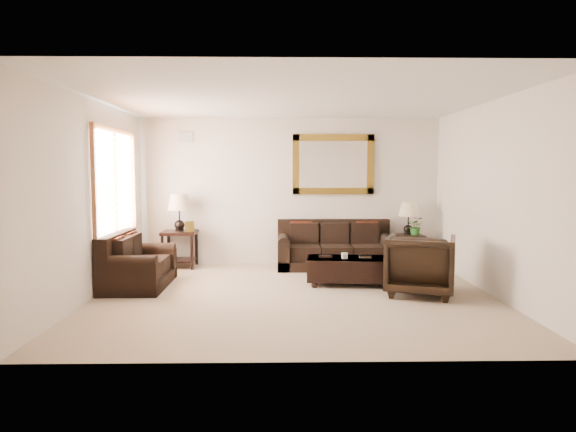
{
  "coord_description": "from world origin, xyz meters",
  "views": [
    {
      "loc": [
        -0.22,
        -7.01,
        1.72
      ],
      "look_at": [
        -0.07,
        0.6,
        1.06
      ],
      "focal_mm": 32.0,
      "sensor_mm": 36.0,
      "label": 1
    }
  ],
  "objects_px": {
    "end_table_right": "(408,225)",
    "coffee_table": "(347,268)",
    "sofa": "(335,250)",
    "armchair": "(421,262)",
    "end_table_left": "(180,220)",
    "loveseat": "(135,267)"
  },
  "relations": [
    {
      "from": "sofa",
      "to": "armchair",
      "type": "distance_m",
      "value": 2.29
    },
    {
      "from": "sofa",
      "to": "end_table_left",
      "type": "height_order",
      "value": "end_table_left"
    },
    {
      "from": "sofa",
      "to": "coffee_table",
      "type": "height_order",
      "value": "sofa"
    },
    {
      "from": "sofa",
      "to": "armchair",
      "type": "relative_size",
      "value": 2.21
    },
    {
      "from": "loveseat",
      "to": "end_table_right",
      "type": "bearing_deg",
      "value": -70.46
    },
    {
      "from": "loveseat",
      "to": "coffee_table",
      "type": "bearing_deg",
      "value": -88.21
    },
    {
      "from": "sofa",
      "to": "armchair",
      "type": "xyz_separation_m",
      "value": [
        0.97,
        -2.06,
        0.16
      ]
    },
    {
      "from": "armchair",
      "to": "coffee_table",
      "type": "bearing_deg",
      "value": -15.59
    },
    {
      "from": "loveseat",
      "to": "coffee_table",
      "type": "xyz_separation_m",
      "value": [
        3.18,
        0.1,
        -0.04
      ]
    },
    {
      "from": "end_table_left",
      "to": "coffee_table",
      "type": "xyz_separation_m",
      "value": [
        2.81,
        -1.46,
        -0.61
      ]
    },
    {
      "from": "end_table_left",
      "to": "armchair",
      "type": "height_order",
      "value": "end_table_left"
    },
    {
      "from": "loveseat",
      "to": "end_table_left",
      "type": "xyz_separation_m",
      "value": [
        0.37,
        1.56,
        0.56
      ]
    },
    {
      "from": "end_table_left",
      "to": "end_table_right",
      "type": "bearing_deg",
      "value": 0.5
    },
    {
      "from": "end_table_right",
      "to": "coffee_table",
      "type": "xyz_separation_m",
      "value": [
        -1.32,
        -1.5,
        -0.5
      ]
    },
    {
      "from": "loveseat",
      "to": "end_table_left",
      "type": "relative_size",
      "value": 1.09
    },
    {
      "from": "sofa",
      "to": "end_table_right",
      "type": "xyz_separation_m",
      "value": [
        1.34,
        0.1,
        0.46
      ]
    },
    {
      "from": "end_table_right",
      "to": "coffee_table",
      "type": "bearing_deg",
      "value": -131.32
    },
    {
      "from": "sofa",
      "to": "end_table_right",
      "type": "height_order",
      "value": "end_table_right"
    },
    {
      "from": "end_table_right",
      "to": "armchair",
      "type": "bearing_deg",
      "value": -99.67
    },
    {
      "from": "end_table_left",
      "to": "armchair",
      "type": "relative_size",
      "value": 1.42
    },
    {
      "from": "loveseat",
      "to": "coffee_table",
      "type": "height_order",
      "value": "loveseat"
    },
    {
      "from": "end_table_left",
      "to": "end_table_right",
      "type": "height_order",
      "value": "end_table_left"
    }
  ]
}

